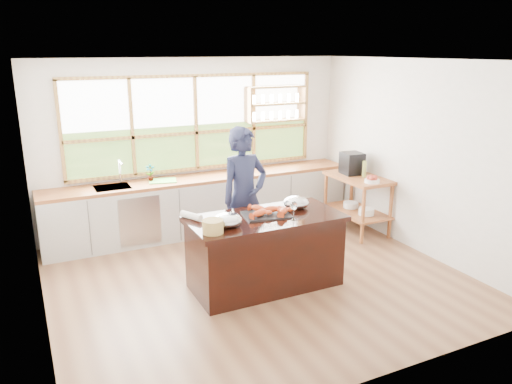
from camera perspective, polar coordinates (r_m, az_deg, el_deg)
ground_plane at (r=6.46m, az=0.21°, el=-9.87°), size 5.00×5.00×0.00m
room_shell at (r=6.37m, az=-1.61°, el=6.37°), size 5.02×4.52×2.71m
back_counter at (r=7.95m, az=-6.04°, el=-1.36°), size 4.90×0.63×0.90m
right_shelf_unit at (r=8.04m, az=11.54°, el=-0.29°), size 0.62×1.10×0.90m
island at (r=6.10m, az=1.04°, el=-6.78°), size 1.85×0.90×0.90m
cook at (r=6.56m, az=-1.35°, el=-0.66°), size 0.75×0.55×1.88m
potted_plant at (r=7.63m, az=-11.99°, el=2.15°), size 0.16×0.14×0.27m
cutting_board at (r=7.65m, az=-10.61°, el=1.28°), size 0.46×0.39×0.01m
espresso_machine at (r=8.07m, az=10.91°, el=3.24°), size 0.33×0.35×0.34m
wine_bottle at (r=7.92m, az=12.27°, el=2.58°), size 0.06×0.06×0.25m
fruit_bowl at (r=7.63m, az=13.14°, el=1.38°), size 0.22×0.22×0.11m
slate_board at (r=5.98m, az=1.21°, el=-2.61°), size 0.60×0.48×0.02m
lobster_pile at (r=5.97m, az=1.41°, el=-2.14°), size 0.52×0.44×0.08m
mixing_bowl_left at (r=5.61m, az=-3.27°, el=-3.25°), size 0.33×0.33×0.16m
mixing_bowl_right at (r=6.27m, az=4.60°, el=-1.20°), size 0.33×0.33×0.16m
wine_glass at (r=5.81m, az=4.34°, el=-1.64°), size 0.08×0.08×0.22m
wicker_basket at (r=5.42m, az=-4.95°, el=-3.95°), size 0.23×0.23×0.15m
parchment_roll at (r=5.89m, az=-7.41°, el=-2.73°), size 0.21×0.30×0.08m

